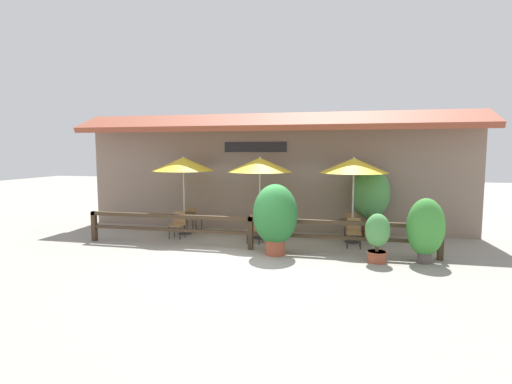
% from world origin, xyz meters
% --- Properties ---
extents(ground_plane, '(60.00, 60.00, 0.00)m').
position_xyz_m(ground_plane, '(0.00, 0.00, 0.00)').
color(ground_plane, gray).
extents(building_facade, '(14.28, 1.49, 4.23)m').
position_xyz_m(building_facade, '(-0.00, 4.10, 2.16)').
color(building_facade, gray).
rests_on(building_facade, ground).
extents(patio_railing, '(10.40, 0.14, 0.95)m').
position_xyz_m(patio_railing, '(0.00, 1.05, 0.70)').
color(patio_railing, '#3D2D1E').
rests_on(patio_railing, ground).
extents(patio_umbrella_near, '(2.11, 2.11, 2.68)m').
position_xyz_m(patio_umbrella_near, '(-2.74, 2.68, 2.41)').
color(patio_umbrella_near, '#B7B2A8').
rests_on(patio_umbrella_near, ground).
extents(dining_table_near, '(0.82, 0.82, 0.72)m').
position_xyz_m(dining_table_near, '(-2.74, 2.68, 0.57)').
color(dining_table_near, '#4C3826').
rests_on(dining_table_near, ground).
extents(chair_near_streetside, '(0.44, 0.44, 0.86)m').
position_xyz_m(chair_near_streetside, '(-2.70, 2.03, 0.48)').
color(chair_near_streetside, olive).
rests_on(chair_near_streetside, ground).
extents(chair_near_wallside, '(0.50, 0.50, 0.86)m').
position_xyz_m(chair_near_wallside, '(-2.68, 3.33, 0.48)').
color(chair_near_wallside, olive).
rests_on(chair_near_wallside, ground).
extents(patio_umbrella_middle, '(2.11, 2.11, 2.68)m').
position_xyz_m(patio_umbrella_middle, '(-0.06, 2.59, 2.41)').
color(patio_umbrella_middle, '#B7B2A8').
rests_on(patio_umbrella_middle, ground).
extents(dining_table_middle, '(0.82, 0.82, 0.72)m').
position_xyz_m(dining_table_middle, '(-0.06, 2.59, 0.57)').
color(dining_table_middle, '#4C3826').
rests_on(dining_table_middle, ground).
extents(chair_middle_streetside, '(0.44, 0.44, 0.86)m').
position_xyz_m(chair_middle_streetside, '(-0.06, 1.93, 0.48)').
color(chair_middle_streetside, olive).
rests_on(chair_middle_streetside, ground).
extents(chair_middle_wallside, '(0.50, 0.50, 0.86)m').
position_xyz_m(chair_middle_wallside, '(-0.08, 3.25, 0.48)').
color(chair_middle_wallside, olive).
rests_on(chair_middle_wallside, ground).
extents(patio_umbrella_far, '(2.11, 2.11, 2.68)m').
position_xyz_m(patio_umbrella_far, '(2.89, 2.64, 2.41)').
color(patio_umbrella_far, '#B7B2A8').
rests_on(patio_umbrella_far, ground).
extents(dining_table_far, '(0.82, 0.82, 0.72)m').
position_xyz_m(dining_table_far, '(2.89, 2.64, 0.57)').
color(dining_table_far, '#4C3826').
rests_on(dining_table_far, ground).
extents(chair_far_streetside, '(0.43, 0.43, 0.86)m').
position_xyz_m(chair_far_streetside, '(2.93, 2.02, 0.48)').
color(chair_far_streetside, olive).
rests_on(chair_far_streetside, ground).
extents(chair_far_wallside, '(0.42, 0.42, 0.86)m').
position_xyz_m(chair_far_wallside, '(2.85, 3.26, 0.48)').
color(chair_far_wallside, olive).
rests_on(chair_far_wallside, ground).
extents(potted_plant_entrance_palm, '(0.63, 0.57, 1.27)m').
position_xyz_m(potted_plant_entrance_palm, '(3.49, 0.48, 0.70)').
color(potted_plant_entrance_palm, '#9E4C33').
rests_on(potted_plant_entrance_palm, ground).
extents(potted_plant_small_flowering, '(1.22, 1.10, 1.96)m').
position_xyz_m(potted_plant_small_flowering, '(0.79, 0.65, 1.07)').
color(potted_plant_small_flowering, '#9E4C33').
rests_on(potted_plant_small_flowering, ground).
extents(potted_plant_tall_tropical, '(0.93, 0.84, 1.67)m').
position_xyz_m(potted_plant_tall_tropical, '(4.67, 0.69, 0.90)').
color(potted_plant_tall_tropical, '#564C47').
rests_on(potted_plant_tall_tropical, ground).
extents(potted_plant_corner_fern, '(1.24, 1.12, 2.32)m').
position_xyz_m(potted_plant_corner_fern, '(3.47, 3.55, 1.42)').
color(potted_plant_corner_fern, brown).
rests_on(potted_plant_corner_fern, ground).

